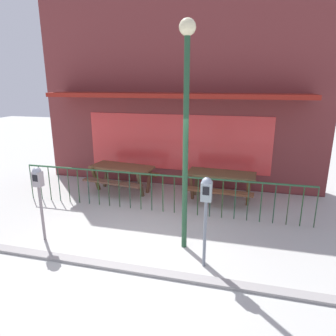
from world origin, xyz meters
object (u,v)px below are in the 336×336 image
picnic_table_left (122,171)px  picnic_table_right (221,179)px  parking_meter_near (206,199)px  parking_meter_far (38,185)px  street_lamp (186,109)px

picnic_table_left → picnic_table_right: size_ratio=1.05×
parking_meter_near → parking_meter_far: bearing=178.1°
picnic_table_left → parking_meter_near: bearing=-48.1°
picnic_table_right → parking_meter_near: parking_meter_near is taller
picnic_table_right → picnic_table_left: bearing=-179.6°
parking_meter_near → street_lamp: size_ratio=0.40×
parking_meter_near → street_lamp: (-0.47, 0.55, 1.41)m
picnic_table_right → parking_meter_near: size_ratio=1.15×
parking_meter_far → street_lamp: (2.82, 0.44, 1.47)m
picnic_table_left → picnic_table_right: (2.86, 0.02, 0.00)m
parking_meter_far → parking_meter_near: bearing=-1.9°
picnic_table_left → street_lamp: size_ratio=0.48×
parking_meter_near → street_lamp: street_lamp is taller
picnic_table_right → parking_meter_near: bearing=-90.1°
street_lamp → picnic_table_right: bearing=79.9°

